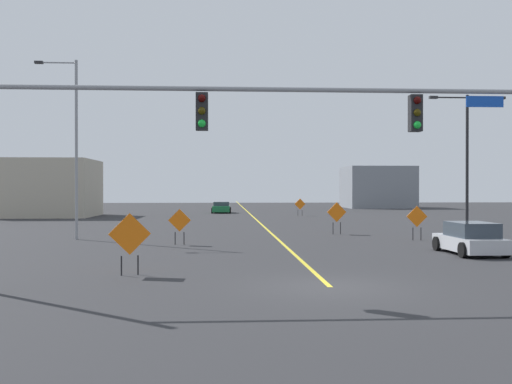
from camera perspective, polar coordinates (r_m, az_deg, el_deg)
ground at (r=16.75m, az=7.37°, el=-9.32°), size 194.48×194.48×0.00m
road_centre_stripe at (r=70.37m, az=-0.86°, el=-1.93°), size 0.16×108.04×0.01m
traffic_signal_assembly at (r=16.33m, az=-3.30°, el=7.07°), size 18.39×0.44×6.30m
street_lamp_near_left at (r=33.77m, az=20.14°, el=3.66°), size 4.24×0.24×7.95m
street_lamp_mid_right at (r=33.37m, az=-17.59°, el=4.80°), size 2.32×0.24×9.87m
construction_sign_right_shoulder at (r=59.47m, az=4.37°, el=-1.29°), size 1.14×0.19×1.78m
construction_sign_left_shoulder at (r=35.81m, az=7.99°, el=-2.15°), size 1.22×0.21×1.97m
construction_sign_right_lane at (r=29.07m, az=-7.56°, el=-2.98°), size 1.13×0.06×1.79m
construction_sign_median_far at (r=19.15m, az=-12.37°, el=-4.32°), size 1.33×0.36×2.02m
construction_sign_median_near at (r=32.48m, az=15.62°, el=-2.54°), size 1.15×0.05×1.86m
car_silver_approaching at (r=26.38m, az=20.41°, el=-4.37°), size 2.03×3.96×1.37m
car_green_distant at (r=66.30m, az=-3.44°, el=-1.55°), size 2.26×4.01×1.28m
roadside_building_west at (r=61.60m, az=-20.30°, el=0.37°), size 10.16×8.64×5.71m
roadside_building_east at (r=85.95m, az=11.90°, el=0.46°), size 9.40×8.74×5.97m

